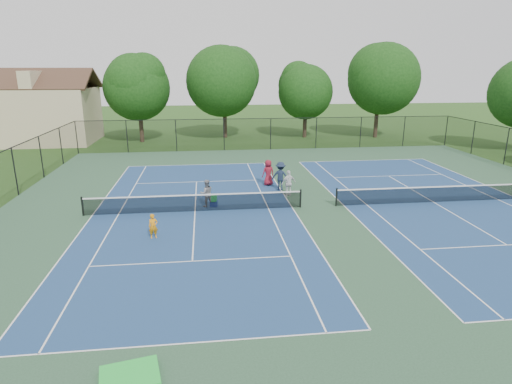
{
  "coord_description": "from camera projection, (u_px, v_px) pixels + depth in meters",
  "views": [
    {
      "loc": [
        -6.32,
        -22.66,
        7.67
      ],
      "look_at": [
        -3.71,
        -1.0,
        1.3
      ],
      "focal_mm": 30.0,
      "sensor_mm": 36.0,
      "label": 1
    }
  ],
  "objects": [
    {
      "name": "court_pad",
      "position": [
        318.0,
        207.0,
        24.47
      ],
      "size": [
        36.0,
        36.0,
        0.01
      ],
      "primitive_type": "cube",
      "color": "#284831",
      "rests_on": "ground"
    },
    {
      "name": "ground",
      "position": [
        318.0,
        207.0,
        24.47
      ],
      "size": [
        140.0,
        140.0,
        0.0
      ],
      "primitive_type": "plane",
      "color": "#234716",
      "rests_on": "ground"
    },
    {
      "name": "child_player",
      "position": [
        153.0,
        226.0,
        19.83
      ],
      "size": [
        0.49,
        0.39,
        1.17
      ],
      "primitive_type": "imported",
      "rotation": [
        0.0,
        0.0,
        0.28
      ],
      "color": "orange",
      "rests_on": "ground"
    },
    {
      "name": "tree_back_a",
      "position": [
        138.0,
        84.0,
        44.16
      ],
      "size": [
        6.8,
        6.8,
        9.15
      ],
      "color": "#2D2116",
      "rests_on": "ground"
    },
    {
      "name": "bystander_a",
      "position": [
        289.0,
        183.0,
        26.31
      ],
      "size": [
        1.02,
        0.64,
        1.62
      ],
      "primitive_type": "imported",
      "rotation": [
        0.0,
        0.0,
        3.41
      ],
      "color": "silver",
      "rests_on": "ground"
    },
    {
      "name": "bystander_b",
      "position": [
        281.0,
        176.0,
        27.66
      ],
      "size": [
        1.35,
        1.06,
        1.84
      ],
      "primitive_type": "imported",
      "rotation": [
        0.0,
        0.0,
        2.79
      ],
      "color": "#1A253B",
      "rests_on": "ground"
    },
    {
      "name": "ball_hopper",
      "position": [
        214.0,
        198.0,
        24.39
      ],
      "size": [
        0.4,
        0.36,
        0.38
      ],
      "primitive_type": "cube",
      "rotation": [
        0.0,
        0.0,
        -0.27
      ],
      "color": "green",
      "rests_on": "ball_crate"
    },
    {
      "name": "bystander_c",
      "position": [
        268.0,
        173.0,
        28.75
      ],
      "size": [
        0.98,
        0.8,
        1.74
      ],
      "primitive_type": "imported",
      "rotation": [
        0.0,
        0.0,
        3.48
      ],
      "color": "maroon",
      "rests_on": "ground"
    },
    {
      "name": "tennis_court_left",
      "position": [
        195.0,
        210.0,
        23.64
      ],
      "size": [
        12.0,
        23.83,
        1.07
      ],
      "color": "navy",
      "rests_on": "ground"
    },
    {
      "name": "tennis_court_right",
      "position": [
        434.0,
        201.0,
        25.25
      ],
      "size": [
        12.0,
        23.83,
        1.07
      ],
      "color": "navy",
      "rests_on": "ground"
    },
    {
      "name": "perimeter_fence",
      "position": [
        319.0,
        180.0,
        24.02
      ],
      "size": [
        36.08,
        36.08,
        3.02
      ],
      "color": "black",
      "rests_on": "ground"
    },
    {
      "name": "clapboard_house",
      "position": [
        44.0,
        113.0,
        44.79
      ],
      "size": [
        10.8,
        8.1,
        7.65
      ],
      "color": "tan",
      "rests_on": "ground"
    },
    {
      "name": "green_tarp",
      "position": [
        130.0,
        377.0,
        10.89
      ],
      "size": [
        1.67,
        1.41,
        0.16
      ],
      "primitive_type": "cube",
      "rotation": [
        0.0,
        0.0,
        0.2
      ],
      "color": "green",
      "rests_on": "ground"
    },
    {
      "name": "tree_back_b",
      "position": [
        224.0,
        78.0,
        46.95
      ],
      "size": [
        7.6,
        7.6,
        10.03
      ],
      "color": "#2D2116",
      "rests_on": "ground"
    },
    {
      "name": "instructor",
      "position": [
        207.0,
        193.0,
        24.31
      ],
      "size": [
        0.87,
        0.73,
        1.58
      ],
      "primitive_type": "imported",
      "rotation": [
        0.0,
        0.0,
        3.33
      ],
      "color": "gray",
      "rests_on": "ground"
    },
    {
      "name": "tree_back_d",
      "position": [
        380.0,
        75.0,
        46.92
      ],
      "size": [
        7.8,
        7.8,
        10.37
      ],
      "color": "#2D2116",
      "rests_on": "ground"
    },
    {
      "name": "ball_crate",
      "position": [
        214.0,
        204.0,
        24.49
      ],
      "size": [
        0.46,
        0.39,
        0.31
      ],
      "primitive_type": "cube",
      "rotation": [
        0.0,
        0.0,
        -0.17
      ],
      "color": "navy",
      "rests_on": "ground"
    },
    {
      "name": "tree_back_c",
      "position": [
        306.0,
        88.0,
        47.34
      ],
      "size": [
        6.0,
        6.0,
        8.4
      ],
      "color": "#2D2116",
      "rests_on": "ground"
    }
  ]
}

